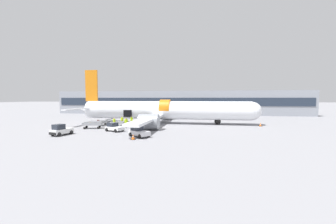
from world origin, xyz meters
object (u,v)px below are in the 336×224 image
airplane (163,111)px  ground_crew_driver (132,120)px  baggage_tug_rear (61,130)px  ground_crew_loader_b (122,120)px  baggage_cart_loading (119,124)px  baggage_cart_empty (99,123)px  ground_crew_supervisor (114,123)px  baggage_tug_mid (139,132)px  ground_crew_loader_a (126,123)px  baggage_tug_lead (114,127)px  baggage_cart_queued (93,125)px  suitcase_on_tarmac_upright (132,125)px

airplane → ground_crew_driver: airplane is taller
baggage_tug_rear → ground_crew_loader_b: size_ratio=2.00×
ground_crew_driver → ground_crew_loader_b: bearing=168.5°
baggage_tug_rear → baggage_cart_loading: size_ratio=0.93×
baggage_cart_empty → ground_crew_driver: ground_crew_driver is taller
baggage_tug_rear → baggage_cart_empty: 10.74m
baggage_tug_rear → ground_crew_supervisor: size_ratio=1.72×
baggage_tug_mid → ground_crew_loader_a: 8.75m
baggage_tug_lead → baggage_tug_rear: (-5.77, -4.41, 0.07)m
baggage_tug_rear → baggage_cart_queued: (0.97, 6.59, -0.10)m
baggage_cart_loading → ground_crew_loader_b: bearing=99.3°
baggage_tug_rear → ground_crew_loader_a: 10.29m
baggage_tug_mid → baggage_cart_queued: (-9.91, 5.91, -0.08)m
baggage_cart_queued → ground_crew_supervisor: (3.69, 0.34, 0.42)m
ground_crew_driver → ground_crew_supervisor: size_ratio=0.91×
baggage_tug_mid → ground_crew_supervisor: 8.82m
ground_crew_loader_b → suitcase_on_tarmac_upright: ground_crew_loader_b is taller
baggage_cart_loading → suitcase_on_tarmac_upright: baggage_cart_loading is taller
baggage_tug_mid → baggage_cart_empty: (-10.92, 10.05, -0.20)m
baggage_tug_mid → baggage_cart_empty: 14.84m
airplane → baggage_cart_empty: 12.47m
baggage_cart_empty → baggage_tug_rear: bearing=-89.8°
baggage_cart_loading → baggage_tug_lead: bearing=-74.3°
baggage_tug_rear → ground_crew_driver: (5.94, 11.89, 0.23)m
baggage_tug_lead → baggage_cart_empty: baggage_tug_lead is taller
ground_crew_driver → baggage_tug_mid: bearing=-66.2°
baggage_cart_queued → suitcase_on_tarmac_upright: (5.44, 3.96, -0.33)m
baggage_tug_rear → baggage_cart_loading: bearing=65.8°
baggage_cart_empty → ground_crew_loader_a: 6.87m
airplane → baggage_tug_lead: (-5.58, -10.93, -2.00)m
baggage_cart_empty → ground_crew_loader_b: size_ratio=2.38×
baggage_tug_lead → ground_crew_supervisor: (-1.11, 2.52, 0.39)m
baggage_tug_rear → ground_crew_supervisor: (4.66, 6.93, 0.32)m
baggage_cart_loading → ground_crew_driver: ground_crew_driver is taller
baggage_tug_mid → baggage_tug_rear: baggage_tug_rear is taller
baggage_tug_rear → suitcase_on_tarmac_upright: (6.41, 10.55, -0.43)m
baggage_tug_lead → suitcase_on_tarmac_upright: bearing=84.1°
airplane → ground_crew_loader_b: (-7.49, -3.03, -1.75)m
airplane → ground_crew_loader_a: (-5.05, -7.21, -1.66)m
baggage_cart_loading → baggage_cart_queued: 4.50m
baggage_cart_queued → baggage_cart_empty: size_ratio=1.06×
ground_crew_loader_b → ground_crew_supervisor: 5.45m
baggage_cart_queued → baggage_cart_empty: (-1.01, 4.15, -0.11)m
airplane → ground_crew_driver: 6.64m
baggage_cart_empty → baggage_tug_mid: bearing=-42.6°
baggage_cart_loading → baggage_tug_rear: bearing=-114.2°
baggage_tug_rear → ground_crew_loader_b: 12.90m
baggage_tug_mid → suitcase_on_tarmac_upright: bearing=114.4°
baggage_tug_lead → ground_crew_loader_b: bearing=103.6°
ground_crew_loader_a → suitcase_on_tarmac_upright: ground_crew_loader_a is taller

